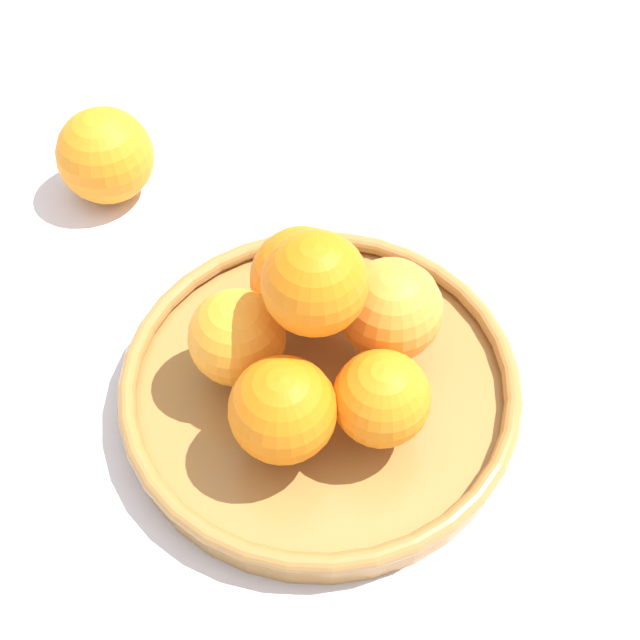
% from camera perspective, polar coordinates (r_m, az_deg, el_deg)
% --- Properties ---
extents(ground_plane, '(4.00, 4.00, 0.00)m').
position_cam_1_polar(ground_plane, '(0.65, 0.00, -5.15)').
color(ground_plane, silver).
extents(fruit_bowl, '(0.29, 0.29, 0.03)m').
position_cam_1_polar(fruit_bowl, '(0.64, 0.00, -4.35)').
color(fruit_bowl, '#A57238').
rests_on(fruit_bowl, ground_plane).
extents(orange_pile, '(0.18, 0.17, 0.13)m').
position_cam_1_polar(orange_pile, '(0.59, -0.12, -0.71)').
color(orange_pile, orange).
rests_on(orange_pile, fruit_bowl).
extents(stray_orange, '(0.08, 0.08, 0.08)m').
position_cam_1_polar(stray_orange, '(0.79, -13.58, 10.20)').
color(stray_orange, orange).
rests_on(stray_orange, ground_plane).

